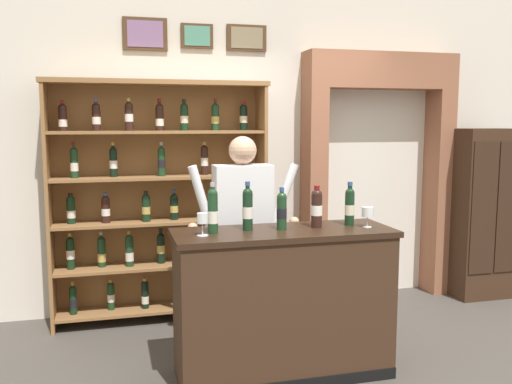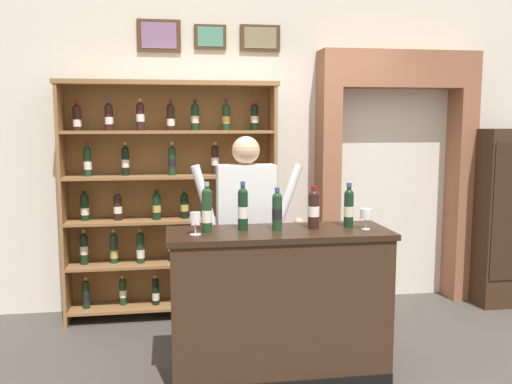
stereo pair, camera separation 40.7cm
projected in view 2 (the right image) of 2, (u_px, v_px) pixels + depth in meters
The scene contains 14 objects.
ground_plane at pixel (298, 375), 3.92m from camera, with size 14.00×14.00×0.02m, color #47423D.
back_wall at pixel (259, 142), 5.37m from camera, with size 12.00×0.19×3.16m.
wine_shelf at pixel (171, 195), 4.98m from camera, with size 1.92×0.36×2.13m.
archway_doorway at pixel (392, 160), 5.47m from camera, with size 1.55×0.45×2.44m.
side_cabinet at pixel (506, 217), 5.37m from camera, with size 0.61×0.44×1.71m.
tasting_counter at pixel (279, 304), 3.83m from camera, with size 1.52×0.55×1.04m.
shopkeeper at pixel (246, 216), 4.36m from camera, with size 0.90×0.22×1.66m.
tasting_bottle_vin_santo at pixel (207, 209), 3.69m from camera, with size 0.07×0.07×0.34m.
tasting_bottle_rosso at pixel (243, 208), 3.77m from camera, with size 0.07×0.07×0.33m.
tasting_bottle_brunello at pixel (277, 210), 3.76m from camera, with size 0.07×0.07×0.29m.
tasting_bottle_grappa at pixel (314, 208), 3.82m from camera, with size 0.08×0.08×0.30m.
tasting_bottle_bianco at pixel (349, 207), 3.88m from camera, with size 0.07×0.07×0.31m.
wine_glass_spare at pixel (195, 219), 3.61m from camera, with size 0.07×0.07×0.15m.
wine_glass_left at pixel (366, 215), 3.79m from camera, with size 0.08×0.08×0.14m.
Camera 2 is at (-0.87, -3.63, 1.78)m, focal length 38.79 mm.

